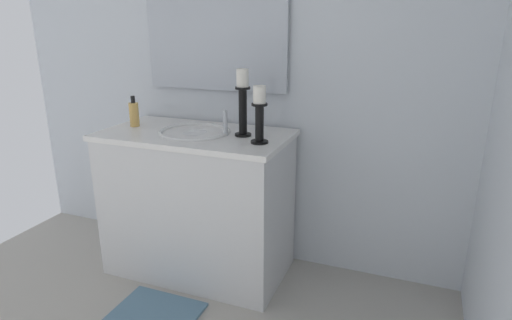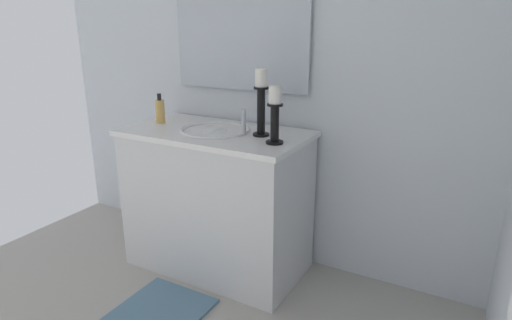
# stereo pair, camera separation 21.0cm
# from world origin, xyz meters

# --- Properties ---
(wall_left) EXTENTS (0.04, 2.93, 2.45)m
(wall_left) POSITION_xyz_m (-1.58, 0.00, 1.23)
(wall_left) COLOR silver
(wall_left) RESTS_ON ground
(vanity_cabinet) EXTENTS (0.58, 1.07, 0.86)m
(vanity_cabinet) POSITION_xyz_m (-1.25, -0.04, 0.43)
(vanity_cabinet) COLOR silver
(vanity_cabinet) RESTS_ON ground
(sink_basin) EXTENTS (0.40, 0.40, 0.24)m
(sink_basin) POSITION_xyz_m (-1.25, -0.04, 0.82)
(sink_basin) COLOR white
(sink_basin) RESTS_ON vanity_cabinet
(mirror) EXTENTS (0.02, 0.89, 0.71)m
(mirror) POSITION_xyz_m (-1.53, -0.04, 1.41)
(mirror) COLOR silver
(candle_holder_tall) EXTENTS (0.09, 0.09, 0.29)m
(candle_holder_tall) POSITION_xyz_m (-1.18, 0.37, 1.02)
(candle_holder_tall) COLOR black
(candle_holder_tall) RESTS_ON vanity_cabinet
(candle_holder_short) EXTENTS (0.09, 0.09, 0.36)m
(candle_holder_short) POSITION_xyz_m (-1.28, 0.24, 1.05)
(candle_holder_short) COLOR black
(candle_holder_short) RESTS_ON vanity_cabinet
(soap_bottle) EXTENTS (0.06, 0.06, 0.18)m
(soap_bottle) POSITION_xyz_m (-1.26, -0.45, 0.93)
(soap_bottle) COLOR #E5B259
(soap_bottle) RESTS_ON vanity_cabinet
(bath_mat) EXTENTS (0.60, 0.44, 0.02)m
(bath_mat) POSITION_xyz_m (-0.63, -0.04, 0.01)
(bath_mat) COLOR slate
(bath_mat) RESTS_ON ground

